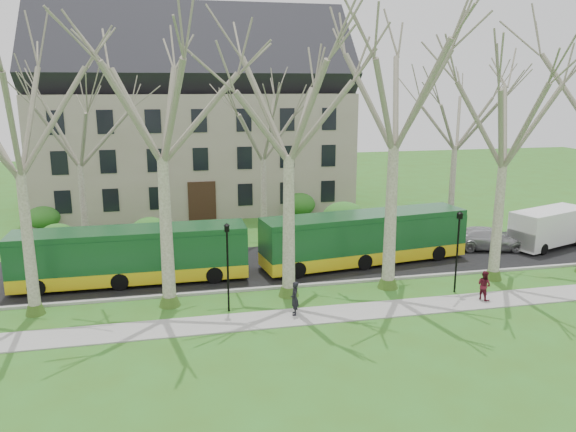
% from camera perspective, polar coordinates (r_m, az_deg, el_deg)
% --- Properties ---
extents(ground, '(120.00, 120.00, 0.00)m').
position_cam_1_polar(ground, '(29.91, 5.36, -7.89)').
color(ground, '#36631C').
rests_on(ground, ground).
extents(sidewalk, '(70.00, 2.00, 0.06)m').
position_cam_1_polar(sidewalk, '(27.70, 6.94, -9.64)').
color(sidewalk, gray).
rests_on(sidewalk, ground).
extents(road, '(80.00, 8.00, 0.06)m').
position_cam_1_polar(road, '(34.88, 2.64, -4.68)').
color(road, black).
rests_on(road, ground).
extents(curb, '(80.00, 0.25, 0.14)m').
position_cam_1_polar(curb, '(31.23, 4.53, -6.81)').
color(curb, '#A5A39E').
rests_on(curb, ground).
extents(building, '(26.50, 12.20, 16.00)m').
position_cam_1_polar(building, '(50.70, -9.43, 10.02)').
color(building, gray).
rests_on(building, ground).
extents(tree_row_verge, '(49.00, 7.00, 14.00)m').
position_cam_1_polar(tree_row_verge, '(28.45, 5.48, 5.59)').
color(tree_row_verge, gray).
rests_on(tree_row_verge, ground).
extents(tree_row_far, '(33.00, 7.00, 12.00)m').
position_cam_1_polar(tree_row_far, '(38.55, -1.29, 6.15)').
color(tree_row_far, gray).
rests_on(tree_row_far, ground).
extents(lamp_row, '(36.22, 0.22, 4.30)m').
position_cam_1_polar(lamp_row, '(28.18, 6.09, -3.72)').
color(lamp_row, black).
rests_on(lamp_row, ground).
extents(hedges, '(30.60, 8.60, 2.00)m').
position_cam_1_polar(hedges, '(41.90, -6.52, -0.31)').
color(hedges, '#1B6120').
rests_on(hedges, ground).
extents(bus_lead, '(12.54, 2.65, 3.13)m').
position_cam_1_polar(bus_lead, '(32.05, -15.59, -3.81)').
color(bus_lead, '#144721').
rests_on(bus_lead, road).
extents(bus_follow, '(13.05, 4.40, 3.20)m').
position_cam_1_polar(bus_follow, '(34.50, 7.82, -2.17)').
color(bus_follow, '#144721').
rests_on(bus_follow, road).
extents(sedan, '(5.34, 3.23, 1.45)m').
position_cam_1_polar(sedan, '(39.52, 19.69, -2.17)').
color(sedan, '#9E9DA2').
rests_on(sedan, road).
extents(van_a, '(6.25, 3.98, 2.56)m').
position_cam_1_polar(van_a, '(41.48, 24.98, -1.14)').
color(van_a, white).
rests_on(van_a, road).
extents(pedestrian_a, '(0.47, 0.64, 1.64)m').
position_cam_1_polar(pedestrian_a, '(26.83, 0.68, -8.36)').
color(pedestrian_a, black).
rests_on(pedestrian_a, sidewalk).
extents(pedestrian_b, '(0.79, 0.89, 1.52)m').
position_cam_1_polar(pedestrian_b, '(30.35, 19.30, -6.65)').
color(pedestrian_b, '#53131F').
rests_on(pedestrian_b, sidewalk).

